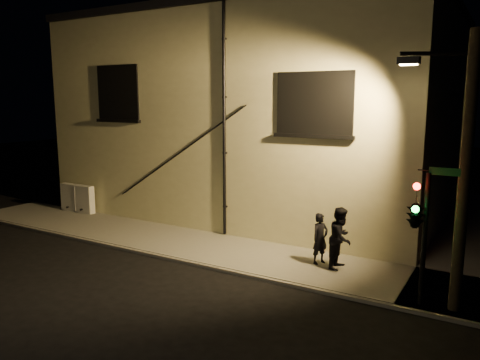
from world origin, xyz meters
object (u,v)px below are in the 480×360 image
Objects in this scene: utility_cabinet at (77,198)px; streetlamp_pole at (460,167)px; pedestrian_b at (341,238)px; pedestrian_a at (320,239)px; traffic_signal at (416,213)px.

streetlamp_pole is at bearing -8.04° from utility_cabinet.
pedestrian_b is 0.28× the size of streetlamp_pole.
traffic_signal is at bearing -90.80° from pedestrian_a.
streetlamp_pole reaches higher than traffic_signal.
utility_cabinet is at bearing 113.32° from pedestrian_a.
pedestrian_a reaches higher than utility_cabinet.
pedestrian_a is 0.46× the size of traffic_signal.
pedestrian_a is 4.87m from streetlamp_pole.
traffic_signal reaches higher than pedestrian_a.
streetlamp_pole is (3.18, -1.26, 2.52)m from pedestrian_b.
pedestrian_a is 0.24× the size of streetlamp_pole.
utility_cabinet is 15.17m from traffic_signal.
pedestrian_a is 0.69m from pedestrian_b.
pedestrian_b is 4.25m from streetlamp_pole.
pedestrian_b is at bearing 146.31° from traffic_signal.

